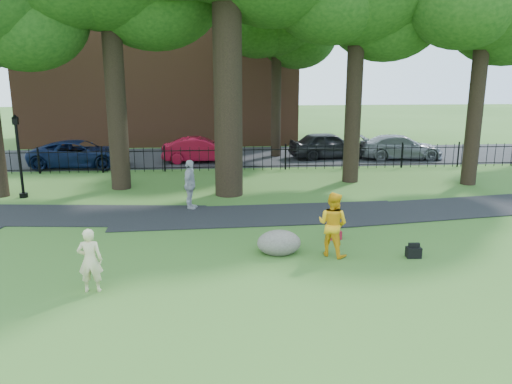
{
  "coord_description": "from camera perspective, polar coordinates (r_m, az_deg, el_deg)",
  "views": [
    {
      "loc": [
        -0.6,
        -12.45,
        4.83
      ],
      "look_at": [
        0.65,
        2.0,
        1.3
      ],
      "focal_mm": 35.0,
      "sensor_mm": 36.0,
      "label": 1
    }
  ],
  "objects": [
    {
      "name": "woman",
      "position": [
        11.75,
        -18.44,
        -7.42
      ],
      "size": [
        0.55,
        0.38,
        1.48
      ],
      "primitive_type": "imported",
      "rotation": [
        0.0,
        0.0,
        3.19
      ],
      "color": "beige",
      "rests_on": "ground"
    },
    {
      "name": "iron_fence",
      "position": [
        24.82,
        -3.49,
        3.84
      ],
      "size": [
        44.0,
        0.04,
        1.2
      ],
      "color": "black",
      "rests_on": "ground"
    },
    {
      "name": "boulder",
      "position": [
        13.58,
        2.64,
        -5.6
      ],
      "size": [
        1.28,
        1.02,
        0.7
      ],
      "primitive_type": "ellipsoid",
      "rotation": [
        0.0,
        0.0,
        0.11
      ],
      "color": "slate",
      "rests_on": "ground"
    },
    {
      "name": "navy_van",
      "position": [
        27.15,
        -19.46,
        4.12
      ],
      "size": [
        5.06,
        2.5,
        1.38
      ],
      "primitive_type": "imported",
      "rotation": [
        0.0,
        0.0,
        1.53
      ],
      "color": "#0B1739",
      "rests_on": "ground"
    },
    {
      "name": "street",
      "position": [
        28.87,
        -3.69,
        4.01
      ],
      "size": [
        80.0,
        7.0,
        0.02
      ],
      "primitive_type": "cube",
      "color": "black",
      "rests_on": "ground"
    },
    {
      "name": "red_sedan",
      "position": [
        27.22,
        -6.35,
        4.81
      ],
      "size": [
        4.11,
        1.48,
        1.35
      ],
      "primitive_type": "imported",
      "rotation": [
        0.0,
        0.0,
        1.58
      ],
      "color": "maroon",
      "rests_on": "ground"
    },
    {
      "name": "backpack",
      "position": [
        13.97,
        17.56,
        -6.59
      ],
      "size": [
        0.4,
        0.26,
        0.29
      ],
      "primitive_type": "cube",
      "rotation": [
        0.0,
        0.0,
        -0.05
      ],
      "color": "black",
      "rests_on": "ground"
    },
    {
      "name": "silver_car",
      "position": [
        29.25,
        16.19,
        4.96
      ],
      "size": [
        4.73,
        2.19,
        1.34
      ],
      "primitive_type": "imported",
      "rotation": [
        0.0,
        0.0,
        1.5
      ],
      "color": "gray",
      "rests_on": "ground"
    },
    {
      "name": "pedestrian",
      "position": [
        17.87,
        -7.56,
        0.83
      ],
      "size": [
        0.68,
        1.12,
        1.78
      ],
      "primitive_type": "imported",
      "rotation": [
        0.0,
        0.0,
        1.33
      ],
      "color": "#A8A7AC",
      "rests_on": "ground"
    },
    {
      "name": "ground",
      "position": [
        13.37,
        -2.06,
        -7.5
      ],
      "size": [
        120.0,
        120.0,
        0.0
      ],
      "primitive_type": "plane",
      "color": "#335B1F",
      "rests_on": "ground"
    },
    {
      "name": "man",
      "position": [
        13.41,
        8.76,
        -3.65
      ],
      "size": [
        1.07,
        1.05,
        1.74
      ],
      "primitive_type": "imported",
      "rotation": [
        0.0,
        0.0,
        2.44
      ],
      "color": "#F0A514",
      "rests_on": "ground"
    },
    {
      "name": "red_bag",
      "position": [
        14.92,
        8.98,
        -4.87
      ],
      "size": [
        0.41,
        0.29,
        0.26
      ],
      "primitive_type": "cube",
      "rotation": [
        0.0,
        0.0,
        0.17
      ],
      "color": "maroon",
      "rests_on": "ground"
    },
    {
      "name": "brick_building",
      "position": [
        36.63,
        -10.64,
        15.28
      ],
      "size": [
        18.0,
        8.0,
        12.0
      ],
      "primitive_type": "cube",
      "color": "brown",
      "rests_on": "ground"
    },
    {
      "name": "grey_car",
      "position": [
        28.61,
        8.26,
        5.33
      ],
      "size": [
        4.59,
        2.35,
        1.5
      ],
      "primitive_type": "imported",
      "rotation": [
        0.0,
        0.0,
        1.71
      ],
      "color": "black",
      "rests_on": "ground"
    },
    {
      "name": "lamppost",
      "position": [
        21.28,
        -25.42,
        3.58
      ],
      "size": [
        0.32,
        0.32,
        3.24
      ],
      "rotation": [
        0.0,
        0.0,
        0.08
      ],
      "color": "black",
      "rests_on": "ground"
    },
    {
      "name": "footpath",
      "position": [
        17.13,
        0.62,
        -2.7
      ],
      "size": [
        36.07,
        3.85,
        0.03
      ],
      "primitive_type": "cube",
      "rotation": [
        0.0,
        0.0,
        0.03
      ],
      "color": "black",
      "rests_on": "ground"
    }
  ]
}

